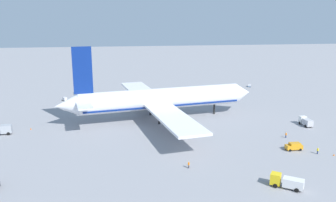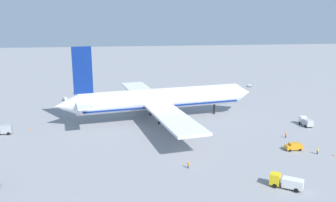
# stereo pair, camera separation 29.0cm
# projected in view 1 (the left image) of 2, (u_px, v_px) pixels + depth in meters

# --- Properties ---
(ground_plane) EXTENTS (600.00, 600.00, 0.00)m
(ground_plane) POSITION_uv_depth(u_px,v_px,m) (162.00, 119.00, 120.85)
(ground_plane) COLOR gray
(airliner) EXTENTS (68.73, 73.53, 25.33)m
(airliner) POSITION_uv_depth(u_px,v_px,m) (159.00, 99.00, 118.89)
(airliner) COLOR white
(airliner) RESTS_ON ground
(service_truck_1) EXTENTS (2.50, 5.40, 2.64)m
(service_truck_1) POSITION_uv_depth(u_px,v_px,m) (306.00, 121.00, 112.72)
(service_truck_1) COLOR white
(service_truck_1) RESTS_ON ground
(service_truck_2) EXTENTS (6.53, 5.51, 2.73)m
(service_truck_2) POSITION_uv_depth(u_px,v_px,m) (287.00, 182.00, 71.81)
(service_truck_2) COLOR yellow
(service_truck_2) RESTS_ON ground
(service_truck_3) EXTENTS (5.17, 2.88, 2.86)m
(service_truck_3) POSITION_uv_depth(u_px,v_px,m) (3.00, 129.00, 104.37)
(service_truck_3) COLOR #999EA5
(service_truck_3) RESTS_ON ground
(service_van) EXTENTS (4.37, 2.08, 1.97)m
(service_van) POSITION_uv_depth(u_px,v_px,m) (294.00, 146.00, 92.32)
(service_van) COLOR orange
(service_van) RESTS_ON ground
(baggage_cart_0) EXTENTS (2.35, 3.19, 1.19)m
(baggage_cart_0) POSITION_uv_depth(u_px,v_px,m) (249.00, 85.00, 175.11)
(baggage_cart_0) COLOR #26598C
(baggage_cart_0) RESTS_ON ground
(baggage_cart_1) EXTENTS (2.48, 2.87, 1.52)m
(baggage_cart_1) POSITION_uv_depth(u_px,v_px,m) (65.00, 99.00, 145.98)
(baggage_cart_1) COLOR gray
(baggage_cart_1) RESTS_ON ground
(ground_worker_0) EXTENTS (0.50, 0.50, 1.72)m
(ground_worker_0) POSITION_uv_depth(u_px,v_px,m) (318.00, 151.00, 89.65)
(ground_worker_0) COLOR navy
(ground_worker_0) RESTS_ON ground
(ground_worker_1) EXTENTS (0.45, 0.45, 1.67)m
(ground_worker_1) POSITION_uv_depth(u_px,v_px,m) (189.00, 165.00, 81.26)
(ground_worker_1) COLOR #3F3F47
(ground_worker_1) RESTS_ON ground
(ground_worker_4) EXTENTS (0.56, 0.56, 1.62)m
(ground_worker_4) POSITION_uv_depth(u_px,v_px,m) (286.00, 135.00, 101.67)
(ground_worker_4) COLOR navy
(ground_worker_4) RESTS_ON ground
(traffic_cone_0) EXTENTS (0.36, 0.36, 0.55)m
(traffic_cone_0) POSITION_uv_depth(u_px,v_px,m) (31.00, 129.00, 109.10)
(traffic_cone_0) COLOR orange
(traffic_cone_0) RESTS_ON ground
(traffic_cone_1) EXTENTS (0.36, 0.36, 0.55)m
(traffic_cone_1) POSITION_uv_depth(u_px,v_px,m) (334.00, 155.00, 88.70)
(traffic_cone_1) COLOR orange
(traffic_cone_1) RESTS_ON ground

